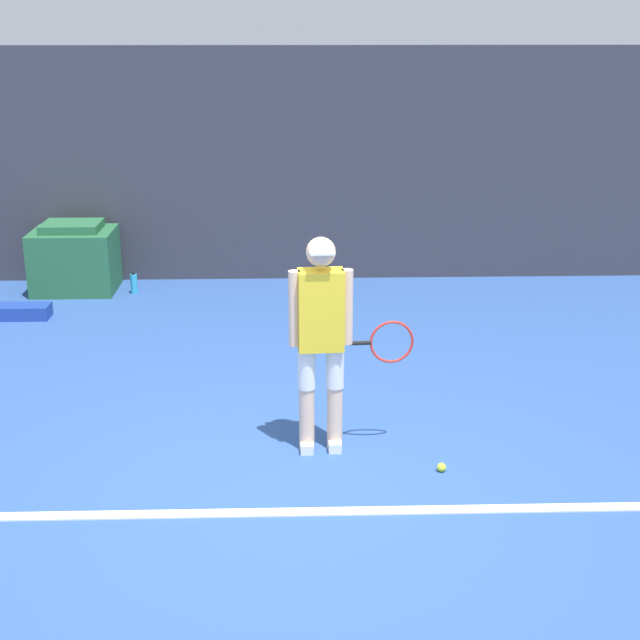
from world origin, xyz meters
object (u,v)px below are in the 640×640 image
Objects in this scene: tennis_player at (323,335)px; water_bottle at (134,284)px; tennis_ball at (441,467)px; covered_chair at (75,258)px; equipment_bag at (11,312)px.

tennis_player reaches higher than water_bottle.
covered_chair is (-3.80, 4.85, 0.37)m from tennis_ball.
tennis_player is at bearing 154.88° from tennis_ball.
tennis_player is 1.71× the size of covered_chair.
tennis_player is 5.34m from covered_chair.
water_bottle is at bearing 113.43° from tennis_player.
covered_chair is 3.73× the size of water_bottle.
equipment_bag is (-3.42, 3.34, -0.87)m from tennis_player.
tennis_ball is at bearing -28.80° from tennis_player.
water_bottle is (1.23, 0.93, 0.05)m from equipment_bag.
water_bottle is (-3.06, 4.68, 0.09)m from tennis_ball.
equipment_bag is at bearing 138.87° from tennis_ball.
tennis_ball is at bearing -56.80° from water_bottle.
tennis_player is at bearing -62.89° from water_bottle.
covered_chair reaches higher than tennis_ball.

